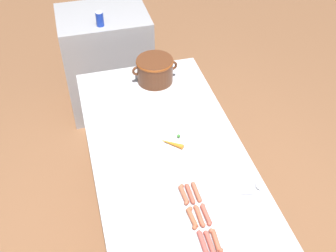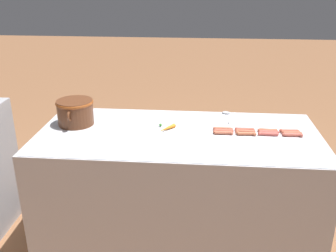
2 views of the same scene
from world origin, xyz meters
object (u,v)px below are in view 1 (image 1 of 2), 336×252
at_px(hot_dog_10, 206,214).
at_px(soda_can, 100,19).
at_px(hot_dog_7, 190,194).
at_px(hot_dog_11, 196,192).
at_px(hot_dog_5, 210,243).
at_px(carrot, 172,143).
at_px(bean_pot, 155,69).
at_px(back_cabinet, 107,62).
at_px(hot_dog_6, 199,216).
at_px(serving_spoon, 253,188).
at_px(hot_dog_2, 192,218).
at_px(hot_dog_9, 216,240).
at_px(hot_dog_3, 184,194).
at_px(hot_dog_1, 202,243).

bearing_deg(hot_dog_10, soda_can, 98.11).
bearing_deg(hot_dog_7, hot_dog_11, 4.82).
height_order(hot_dog_10, soda_can, soda_can).
height_order(hot_dog_5, carrot, carrot).
xyz_separation_m(hot_dog_11, bean_pot, (0.03, 1.14, 0.10)).
distance_m(back_cabinet, hot_dog_5, 2.42).
bearing_deg(hot_dog_5, hot_dog_11, 84.04).
bearing_deg(bean_pot, hot_dog_5, -92.59).
height_order(hot_dog_6, serving_spoon, hot_dog_6).
relative_size(back_cabinet, hot_dog_7, 6.94).
relative_size(hot_dog_2, hot_dog_9, 1.00).
relative_size(hot_dog_5, hot_dog_10, 1.00).
distance_m(hot_dog_3, hot_dog_10, 0.18).
bearing_deg(hot_dog_1, back_cabinet, 94.04).
bearing_deg(hot_dog_9, soda_can, 97.41).
bearing_deg(hot_dog_3, hot_dog_2, -90.74).
bearing_deg(hot_dog_10, hot_dog_9, -91.07).
relative_size(hot_dog_3, hot_dog_5, 1.00).
bearing_deg(serving_spoon, back_cabinet, 105.25).
xyz_separation_m(hot_dog_6, carrot, (0.00, 0.59, 0.00)).
relative_size(hot_dog_2, soda_can, 1.19).
relative_size(hot_dog_7, hot_dog_11, 1.00).
relative_size(hot_dog_1, hot_dog_2, 1.00).
bearing_deg(hot_dog_10, hot_dog_7, 105.04).
bearing_deg(soda_can, hot_dog_6, -83.00).
distance_m(hot_dog_11, soda_can, 1.87).
distance_m(hot_dog_5, serving_spoon, 0.46).
bearing_deg(serving_spoon, hot_dog_3, 172.16).
distance_m(back_cabinet, serving_spoon, 2.21).
bearing_deg(hot_dog_5, hot_dog_1, 164.90).
relative_size(hot_dog_2, hot_dog_6, 1.00).
xyz_separation_m(hot_dog_1, hot_dog_3, (-0.00, 0.33, 0.00)).
bearing_deg(hot_dog_3, hot_dog_6, -76.18).
xyz_separation_m(back_cabinet, hot_dog_1, (0.17, -2.38, 0.38)).
relative_size(hot_dog_2, hot_dog_10, 1.00).
bearing_deg(serving_spoon, carrot, 127.24).
xyz_separation_m(hot_dog_5, hot_dog_11, (0.04, 0.34, 0.00)).
relative_size(hot_dog_5, hot_dog_9, 1.00).
xyz_separation_m(hot_dog_5, bean_pot, (0.07, 1.47, 0.10)).
height_order(hot_dog_3, serving_spoon, hot_dog_3).
relative_size(back_cabinet, bean_pot, 2.91).
bearing_deg(hot_dog_7, serving_spoon, -7.93).
bearing_deg(soda_can, carrot, -79.97).
bearing_deg(hot_dog_7, hot_dog_3, 173.16).
bearing_deg(hot_dog_5, hot_dog_10, 77.45).
height_order(hot_dog_1, hot_dog_9, same).
height_order(back_cabinet, bean_pot, bean_pot).
bearing_deg(hot_dog_7, hot_dog_1, -95.95).
height_order(hot_dog_3, carrot, carrot).
relative_size(bean_pot, soda_can, 2.85).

